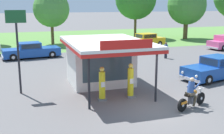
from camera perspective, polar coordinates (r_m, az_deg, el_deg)
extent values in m
plane|color=#5B5959|center=(14.49, 8.40, -8.25)|extent=(300.00, 300.00, 0.00)
cube|color=#56843D|center=(42.83, -9.77, 5.55)|extent=(120.00, 24.00, 0.01)
cube|color=silver|center=(18.53, -2.40, 1.01)|extent=(3.82, 3.33, 2.81)
cube|color=#384C56|center=(16.97, -0.89, 0.14)|extent=(3.05, 0.05, 1.80)
cube|color=silver|center=(16.91, -1.10, 5.01)|extent=(4.52, 6.73, 0.16)
cube|color=red|center=(16.94, -1.10, 4.40)|extent=(4.52, 6.73, 0.18)
cube|color=red|center=(13.75, 2.98, 4.49)|extent=(2.67, 0.08, 0.44)
cylinder|color=black|center=(15.15, 8.80, -1.76)|extent=(0.12, 0.12, 2.81)
cylinder|color=black|center=(13.93, -4.62, -2.93)|extent=(0.12, 0.12, 2.81)
cube|color=slate|center=(15.61, -1.97, -6.37)|extent=(0.44, 0.44, 0.10)
cylinder|color=yellow|center=(15.38, -1.99, -3.61)|extent=(0.34, 0.34, 1.47)
cube|color=white|center=(15.19, -1.80, -3.53)|extent=(0.22, 0.02, 0.28)
sphere|color=#EACC4C|center=(15.16, -2.01, -0.44)|extent=(0.26, 0.26, 0.26)
cube|color=slate|center=(16.12, 3.68, -5.77)|extent=(0.44, 0.44, 0.10)
cylinder|color=yellow|center=(15.88, 3.72, -2.96)|extent=(0.34, 0.34, 1.54)
cube|color=white|center=(15.70, 3.97, -2.85)|extent=(0.22, 0.02, 0.28)
sphere|color=#EACC4C|center=(15.66, 3.77, 0.26)|extent=(0.26, 0.26, 0.26)
cylinder|color=black|center=(15.58, 17.22, -5.95)|extent=(0.63, 0.34, 0.64)
cylinder|color=silver|center=(15.58, 17.22, -5.95)|extent=(0.19, 0.17, 0.16)
cylinder|color=black|center=(14.33, 13.81, -7.37)|extent=(0.63, 0.34, 0.64)
cylinder|color=silver|center=(14.33, 13.81, -7.37)|extent=(0.19, 0.17, 0.16)
ellipsoid|color=orange|center=(14.89, 15.91, -4.87)|extent=(0.61, 0.44, 0.24)
cube|color=#59595E|center=(14.96, 15.72, -6.22)|extent=(0.50, 0.39, 0.36)
cube|color=black|center=(14.62, 15.13, -5.38)|extent=(0.54, 0.42, 0.10)
cylinder|color=silver|center=(15.41, 17.09, -5.05)|extent=(0.37, 0.21, 0.71)
cylinder|color=silver|center=(15.21, 16.94, -3.78)|extent=(0.30, 0.66, 0.04)
sphere|color=silver|center=(15.33, 17.10, -4.28)|extent=(0.16, 0.16, 0.16)
cube|color=orange|center=(14.33, 13.95, -6.87)|extent=(0.48, 0.33, 0.12)
cylinder|color=silver|center=(14.76, 14.36, -6.97)|extent=(0.68, 0.34, 0.18)
cube|color=brown|center=(14.66, 15.30, -5.10)|extent=(0.50, 0.47, 0.14)
cylinder|color=brown|center=(15.03, 15.14, -6.26)|extent=(0.20, 0.26, 0.56)
cylinder|color=brown|center=(14.86, 16.16, -6.53)|extent=(0.20, 0.26, 0.56)
cylinder|color=#2D4C8C|center=(14.60, 15.46, -3.89)|extent=(0.50, 0.45, 0.60)
sphere|color=tan|center=(14.55, 15.68, -2.43)|extent=(0.22, 0.22, 0.22)
cylinder|color=#2D4C8C|center=(14.88, 15.36, -3.24)|extent=(0.53, 0.29, 0.31)
cylinder|color=#2D4C8C|center=(14.67, 16.65, -3.55)|extent=(0.53, 0.29, 0.31)
cube|color=#19479E|center=(20.99, 19.67, -0.66)|extent=(5.02, 2.91, 0.79)
cube|color=#19479E|center=(21.11, 20.37, 1.25)|extent=(2.23, 2.05, 0.57)
cube|color=#283847|center=(20.40, 18.74, 1.00)|extent=(0.37, 1.45, 0.46)
cube|color=#283847|center=(21.62, 18.69, 1.63)|extent=(1.58, 0.40, 0.44)
cube|color=silver|center=(19.30, 15.10, -2.32)|extent=(0.53, 1.78, 0.18)
sphere|color=white|center=(18.82, 16.46, -1.79)|extent=(0.18, 0.18, 0.18)
sphere|color=white|center=(19.62, 13.87, -1.06)|extent=(0.18, 0.18, 0.18)
cylinder|color=black|center=(19.30, 18.62, -2.46)|extent=(0.69, 0.35, 0.66)
cylinder|color=silver|center=(19.30, 18.62, -2.46)|extent=(0.34, 0.28, 0.30)
cylinder|color=black|center=(20.44, 14.85, -1.40)|extent=(0.69, 0.35, 0.66)
cylinder|color=silver|center=(20.44, 14.85, -1.40)|extent=(0.34, 0.28, 0.30)
cylinder|color=black|center=(22.81, 20.47, -0.34)|extent=(0.69, 0.35, 0.66)
cylinder|color=silver|center=(22.81, 20.47, -0.34)|extent=(0.34, 0.28, 0.30)
cube|color=#19479E|center=(28.47, -15.74, 2.89)|extent=(5.44, 2.56, 0.75)
cube|color=#19479E|center=(28.35, -16.11, 4.17)|extent=(2.20, 1.94, 0.55)
cube|color=#283847|center=(28.51, -14.16, 4.33)|extent=(0.22, 1.51, 0.44)
cube|color=#283847|center=(29.17, -16.38, 4.38)|extent=(1.70, 0.24, 0.42)
cube|color=#283847|center=(27.53, -15.83, 3.95)|extent=(1.70, 0.24, 0.42)
cube|color=silver|center=(29.04, -10.55, 2.83)|extent=(0.34, 1.84, 0.18)
cube|color=silver|center=(28.22, -21.02, 1.91)|extent=(0.34, 1.84, 0.18)
sphere|color=white|center=(29.59, -10.86, 3.57)|extent=(0.18, 0.18, 0.18)
sphere|color=white|center=(28.40, -10.23, 3.22)|extent=(0.18, 0.18, 0.18)
cylinder|color=black|center=(29.71, -12.62, 3.01)|extent=(0.68, 0.28, 0.66)
cylinder|color=silver|center=(29.71, -12.62, 3.01)|extent=(0.32, 0.25, 0.30)
cylinder|color=black|center=(27.96, -11.80, 2.46)|extent=(0.68, 0.28, 0.66)
cylinder|color=silver|center=(27.96, -11.80, 2.46)|extent=(0.32, 0.25, 0.30)
cylinder|color=black|center=(29.17, -19.47, 2.42)|extent=(0.68, 0.28, 0.66)
cylinder|color=silver|center=(29.17, -19.47, 2.42)|extent=(0.32, 0.25, 0.30)
cylinder|color=black|center=(27.39, -19.07, 1.82)|extent=(0.68, 0.28, 0.66)
cylinder|color=silver|center=(27.39, -19.07, 1.82)|extent=(0.32, 0.25, 0.30)
cube|color=#283847|center=(35.64, 20.84, 5.60)|extent=(1.90, 0.33, 0.46)
cube|color=silver|center=(33.71, 19.28, 3.67)|extent=(0.39, 1.73, 0.18)
cylinder|color=black|center=(34.89, 19.24, 4.00)|extent=(0.68, 0.30, 0.66)
cylinder|color=silver|center=(34.89, 19.24, 4.00)|extent=(0.33, 0.26, 0.30)
cylinder|color=black|center=(33.75, 21.32, 3.57)|extent=(0.68, 0.30, 0.66)
cylinder|color=silver|center=(33.75, 21.32, 3.57)|extent=(0.33, 0.26, 0.30)
cube|color=gold|center=(34.77, 6.28, 5.06)|extent=(5.59, 2.93, 0.85)
cube|color=gold|center=(34.91, 6.80, 6.22)|extent=(2.37, 2.02, 0.54)
cube|color=#283847|center=(34.31, 5.44, 6.14)|extent=(0.34, 1.40, 0.43)
cube|color=#283847|center=(34.29, 7.60, 6.09)|extent=(1.73, 0.41, 0.41)
cube|color=#283847|center=(35.54, 6.03, 6.35)|extent=(1.73, 0.41, 0.41)
cube|color=silver|center=(33.29, 2.54, 4.26)|extent=(0.49, 1.72, 0.18)
cube|color=silver|center=(36.47, 9.67, 4.82)|extent=(0.49, 1.72, 0.18)
sphere|color=white|center=(32.75, 3.09, 4.73)|extent=(0.18, 0.18, 0.18)
sphere|color=white|center=(33.72, 1.98, 4.96)|extent=(0.18, 0.18, 0.18)
cylinder|color=black|center=(33.07, 4.63, 4.23)|extent=(0.69, 0.34, 0.66)
cylinder|color=silver|center=(33.07, 4.63, 4.23)|extent=(0.34, 0.28, 0.30)
cylinder|color=black|center=(34.47, 3.00, 4.59)|extent=(0.69, 0.34, 0.66)
cylinder|color=silver|center=(34.47, 3.00, 4.59)|extent=(0.34, 0.28, 0.30)
cylinder|color=black|center=(35.26, 9.47, 4.62)|extent=(0.69, 0.34, 0.66)
cylinder|color=silver|center=(35.26, 9.47, 4.62)|extent=(0.34, 0.28, 0.30)
cylinder|color=black|center=(36.57, 7.75, 4.96)|extent=(0.69, 0.34, 0.66)
cylinder|color=silver|center=(36.57, 7.75, 4.96)|extent=(0.34, 0.28, 0.30)
sphere|color=white|center=(31.42, -21.31, 3.54)|extent=(0.18, 0.18, 0.18)
cylinder|color=black|center=(27.61, 10.64, 2.50)|extent=(0.26, 0.26, 0.77)
cylinder|color=#2D4C8C|center=(27.51, 10.70, 3.84)|extent=(0.34, 0.34, 0.54)
sphere|color=brown|center=(27.45, 10.73, 4.62)|extent=(0.21, 0.21, 0.21)
cylinder|color=brown|center=(43.47, 14.42, 7.26)|extent=(0.63, 0.63, 2.75)
sphere|color=#427F38|center=(43.31, 14.67, 11.79)|extent=(5.50, 5.50, 5.50)
sphere|color=#427F38|center=(44.05, 15.50, 11.04)|extent=(3.71, 3.71, 3.71)
cylinder|color=brown|center=(37.41, -11.77, 6.56)|extent=(0.37, 0.37, 2.71)
sphere|color=#4C893D|center=(37.22, -11.98, 11.22)|extent=(4.51, 4.51, 4.51)
cylinder|color=brown|center=(43.77, 4.65, 8.12)|extent=(0.37, 0.37, 3.46)
cylinder|color=black|center=(17.06, -18.09, 1.52)|extent=(0.12, 0.12, 4.06)
cube|color=#195128|center=(16.79, -18.65, 9.51)|extent=(1.10, 0.08, 0.70)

